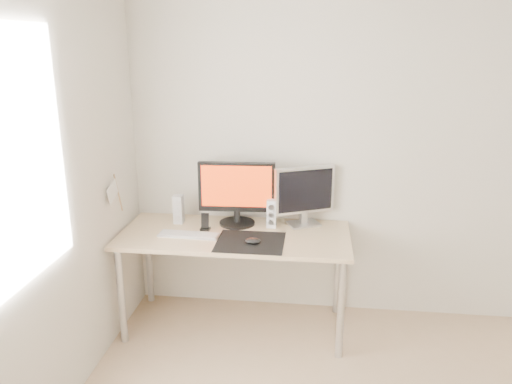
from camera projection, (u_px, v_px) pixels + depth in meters
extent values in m
plane|color=silver|center=(370.00, 153.00, 3.57)|extent=(3.50, 0.00, 3.50)
cube|color=black|center=(250.00, 242.00, 3.32)|extent=(0.45, 0.40, 0.00)
ellipsoid|color=black|center=(253.00, 241.00, 3.28)|extent=(0.11, 0.06, 0.04)
cube|color=#D1B587|center=(235.00, 235.00, 3.48)|extent=(1.60, 0.70, 0.03)
cylinder|color=silver|center=(121.00, 296.00, 3.40)|extent=(0.05, 0.05, 0.70)
cylinder|color=silver|center=(341.00, 309.00, 3.22)|extent=(0.05, 0.05, 0.70)
cylinder|color=silver|center=(149.00, 261.00, 3.95)|extent=(0.05, 0.05, 0.70)
cylinder|color=silver|center=(338.00, 270.00, 3.78)|extent=(0.05, 0.05, 0.70)
cylinder|color=black|center=(237.00, 223.00, 3.65)|extent=(0.27, 0.27, 0.02)
cylinder|color=black|center=(237.00, 214.00, 3.63)|extent=(0.05, 0.05, 0.12)
cube|color=black|center=(237.00, 187.00, 3.56)|extent=(0.55, 0.07, 0.36)
cube|color=#FF350D|center=(236.00, 186.00, 3.54)|extent=(0.50, 0.03, 0.30)
cube|color=silver|center=(304.00, 224.00, 3.64)|extent=(0.27, 0.24, 0.01)
cube|color=silver|center=(304.00, 216.00, 3.62)|extent=(0.06, 0.06, 0.10)
cube|color=silver|center=(305.00, 190.00, 3.56)|extent=(0.42, 0.23, 0.34)
cube|color=black|center=(306.00, 191.00, 3.54)|extent=(0.37, 0.18, 0.30)
cube|color=silver|center=(179.00, 209.00, 3.65)|extent=(0.07, 0.08, 0.21)
cylinder|color=silver|center=(177.00, 218.00, 3.63)|extent=(0.04, 0.01, 0.04)
cylinder|color=silver|center=(177.00, 211.00, 3.61)|extent=(0.04, 0.01, 0.04)
cylinder|color=silver|center=(177.00, 204.00, 3.60)|extent=(0.04, 0.01, 0.04)
cube|color=white|center=(272.00, 213.00, 3.57)|extent=(0.07, 0.08, 0.21)
cylinder|color=#B9B9BC|center=(271.00, 223.00, 3.55)|extent=(0.04, 0.01, 0.04)
cylinder|color=silver|center=(271.00, 215.00, 3.53)|extent=(0.04, 0.01, 0.04)
cylinder|color=#AEAEB0|center=(271.00, 207.00, 3.51)|extent=(0.04, 0.01, 0.04)
cube|color=#AFAFB1|center=(189.00, 235.00, 3.43)|extent=(0.43, 0.14, 0.01)
cube|color=silver|center=(189.00, 234.00, 3.43)|extent=(0.41, 0.13, 0.01)
cube|color=black|center=(205.00, 229.00, 3.54)|extent=(0.07, 0.06, 0.01)
cube|color=black|center=(205.00, 221.00, 3.52)|extent=(0.05, 0.03, 0.11)
cylinder|color=#A57F54|center=(118.00, 193.00, 3.41)|extent=(0.01, 0.10, 0.29)
cube|color=white|center=(113.00, 191.00, 3.31)|extent=(0.00, 0.19, 0.15)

